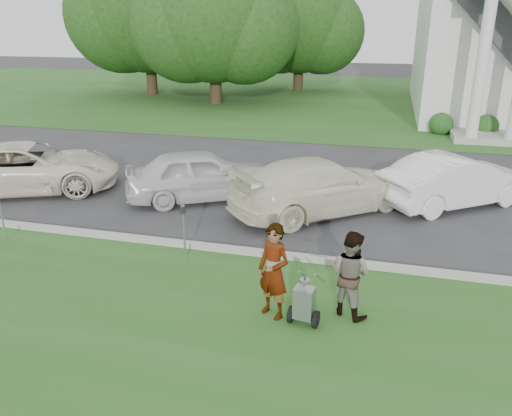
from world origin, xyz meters
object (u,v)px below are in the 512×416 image
at_px(church, 509,4).
at_px(person_right, 350,274).
at_px(tree_left, 214,20).
at_px(car_a, 29,168).
at_px(car_c, 320,186).
at_px(striping_cart, 304,304).
at_px(tree_back, 300,26).
at_px(car_b, 202,175).
at_px(person_left, 274,272).
at_px(car_d, 455,180).
at_px(parking_meter_far, 0,206).
at_px(tree_far, 147,12).
at_px(parking_meter_near, 184,227).

xyz_separation_m(church, person_right, (-6.40, -24.49, -5.13)).
distance_m(tree_left, car_a, 19.21).
bearing_deg(car_c, striping_cart, 143.05).
relative_size(church, tree_back, 2.51).
bearing_deg(car_a, striping_cart, -143.83).
xyz_separation_m(tree_back, car_b, (1.81, -26.07, -3.97)).
bearing_deg(car_c, car_b, 44.83).
relative_size(church, person_right, 14.93).
bearing_deg(person_left, person_right, 44.51).
height_order(tree_back, person_left, tree_back).
bearing_deg(person_left, car_b, 148.94).
relative_size(car_c, car_d, 1.15).
height_order(person_right, car_d, person_right).
height_order(church, car_d, church).
bearing_deg(tree_back, parking_meter_far, -93.31).
xyz_separation_m(tree_far, car_d, (19.05, -19.71, -4.95)).
bearing_deg(tree_far, church, -4.66).
height_order(parking_meter_near, car_c, car_c).
relative_size(parking_meter_near, parking_meter_far, 0.93).
bearing_deg(car_d, car_b, 63.57).
bearing_deg(car_c, tree_back, -30.73).
xyz_separation_m(car_a, car_c, (9.04, 0.47, -0.00)).
height_order(parking_meter_far, car_c, car_c).
bearing_deg(parking_meter_near, tree_far, 117.24).
distance_m(tree_back, car_c, 27.08).
relative_size(parking_meter_near, car_b, 0.30).
relative_size(tree_back, parking_meter_near, 7.19).
bearing_deg(church, car_d, -102.51).
relative_size(tree_back, car_a, 1.76).
distance_m(church, parking_meter_far, 28.04).
distance_m(striping_cart, person_left, 0.76).
distance_m(striping_cart, car_c, 5.69).
bearing_deg(parking_meter_near, striping_cart, -30.81).
bearing_deg(tree_back, car_c, -78.45).
xyz_separation_m(parking_meter_far, car_c, (7.11, 3.94, -0.14)).
distance_m(church, parking_meter_near, 25.86).
relative_size(tree_left, person_left, 6.01).
height_order(tree_left, striping_cart, tree_left).
height_order(car_a, car_b, car_b).
relative_size(person_left, car_b, 0.40).
xyz_separation_m(tree_back, person_right, (6.61, -31.36, -3.92)).
distance_m(tree_far, person_left, 31.20).
relative_size(church, car_a, 4.42).
relative_size(tree_far, parking_meter_far, 8.13).
xyz_separation_m(person_left, car_b, (-3.49, 5.69, -0.13)).
xyz_separation_m(church, car_d, (-3.96, -17.84, -5.19)).
height_order(tree_back, parking_meter_far, tree_back).
xyz_separation_m(person_right, parking_meter_near, (-3.67, 1.22, 0.04)).
distance_m(tree_left, parking_meter_near, 23.59).
bearing_deg(car_c, person_left, 137.16).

